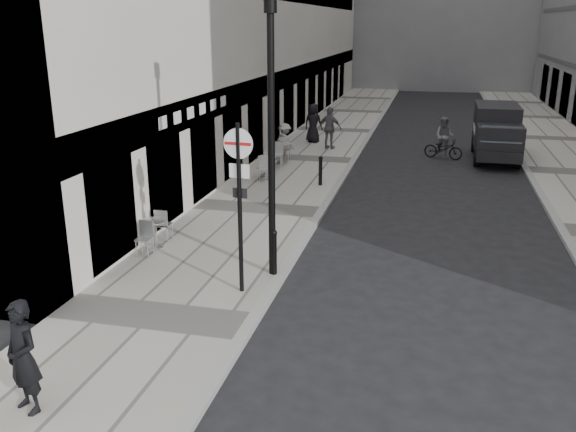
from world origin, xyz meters
name	(u,v)px	position (x,y,z in m)	size (l,w,h in m)	color
ground	(196,414)	(0.00, 0.00, 0.00)	(120.00, 120.00, 0.00)	black
sidewalk	(307,159)	(-2.00, 18.00, 0.06)	(4.00, 60.00, 0.12)	#ACA59C
walking_man	(23,357)	(-2.42, -0.61, 1.01)	(0.65, 0.43, 1.78)	black
sign_post	(239,187)	(-0.60, 4.23, 2.47)	(0.63, 0.12, 3.67)	black
lamppost	(271,128)	(-0.20, 5.33, 3.52)	(0.28, 0.28, 6.12)	black
bollard_near	(274,254)	(-0.15, 5.29, 0.63)	(0.13, 0.13, 1.01)	black
bollard_far	(320,172)	(-0.60, 13.60, 0.61)	(0.13, 0.13, 0.99)	black
panel_van	(497,130)	(5.92, 20.26, 1.30)	(1.90, 4.92, 2.30)	black
cyclist	(444,143)	(3.73, 19.82, 0.72)	(1.80, 1.10, 1.84)	black
pedestrian_a	(330,128)	(-1.40, 20.27, 1.08)	(1.13, 0.47, 1.93)	#5B5B60
pedestrian_b	(285,142)	(-2.85, 17.44, 0.90)	(1.01, 0.58, 1.56)	#9A948E
pedestrian_c	(313,123)	(-2.47, 21.74, 1.06)	(0.92, 0.60, 1.87)	black
cafe_table_near	(154,231)	(-3.60, 6.26, 0.57)	(0.68, 1.55, 0.88)	silver
cafe_table_mid	(267,165)	(-2.80, 14.33, 0.58)	(0.70, 1.59, 0.90)	silver
cafe_table_far	(281,152)	(-2.80, 16.62, 0.64)	(0.79, 1.79, 1.02)	silver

